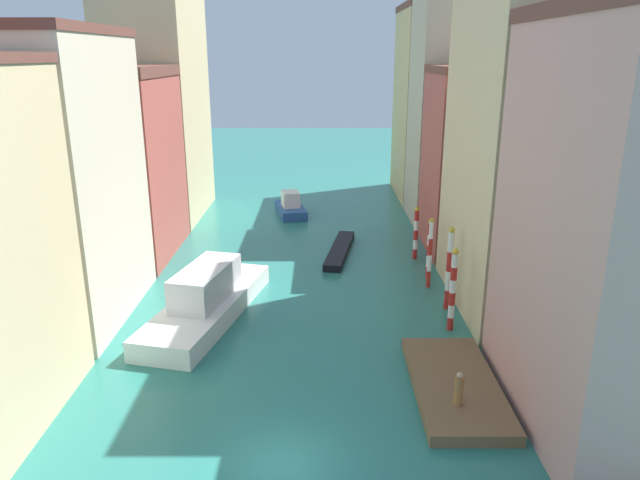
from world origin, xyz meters
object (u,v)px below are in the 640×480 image
mooring_pole_1 (447,268)px  mooring_pole_2 (428,252)px  mooring_pole_4 (414,232)px  mooring_pole_0 (451,289)px  motorboat_0 (289,207)px  person_on_dock (457,389)px  vaporetto_white (205,300)px  gondola_black (338,250)px  waterfront_dock (453,385)px  mooring_pole_3 (428,247)px

mooring_pole_1 → mooring_pole_2: mooring_pole_1 is taller
mooring_pole_4 → mooring_pole_0: bearing=-89.4°
mooring_pole_2 → mooring_pole_4: 5.45m
mooring_pole_4 → motorboat_0: size_ratio=0.70×
mooring_pole_0 → mooring_pole_4: mooring_pole_0 is taller
person_on_dock → mooring_pole_0: 8.00m
vaporetto_white → gondola_black: (7.72, 10.92, -0.77)m
person_on_dock → gondola_black: size_ratio=0.17×
mooring_pole_4 → vaporetto_white: bearing=-143.0°
person_on_dock → gondola_black: bearing=101.4°
mooring_pole_2 → mooring_pole_1: bearing=-81.8°
waterfront_dock → mooring_pole_3: (1.25, 13.74, 1.77)m
vaporetto_white → motorboat_0: 22.23m
mooring_pole_0 → vaporetto_white: (-13.18, 1.61, -1.31)m
mooring_pole_4 → motorboat_0: 15.42m
vaporetto_white → gondola_black: bearing=54.7°
person_on_dock → motorboat_0: 32.41m
gondola_black → mooring_pole_2: bearing=-50.7°
waterfront_dock → mooring_pole_0: size_ratio=1.74×
gondola_black → mooring_pole_0: bearing=-66.5°
vaporetto_white → mooring_pole_0: bearing=-7.0°
mooring_pole_0 → motorboat_0: 25.48m
waterfront_dock → person_on_dock: 2.08m
person_on_dock → motorboat_0: (-8.23, 31.34, -0.44)m
mooring_pole_1 → mooring_pole_2: (-0.48, 3.31, -0.21)m
waterfront_dock → person_on_dock: size_ratio=5.49×
mooring_pole_1 → gondola_black: 11.65m
mooring_pole_4 → gondola_black: bearing=168.5°
mooring_pole_3 → mooring_pole_1: bearing=-88.2°
person_on_dock → mooring_pole_0: (1.36, 7.80, 1.16)m
waterfront_dock → mooring_pole_3: size_ratio=2.01×
waterfront_dock → vaporetto_white: bearing=148.0°
motorboat_0 → waterfront_dock: bearing=-73.9°
waterfront_dock → mooring_pole_3: mooring_pole_3 is taller
mooring_pole_1 → mooring_pole_2: 3.35m
mooring_pole_0 → motorboat_0: bearing=112.2°
waterfront_dock → vaporetto_white: 14.32m
vaporetto_white → motorboat_0: (3.58, 21.94, -0.29)m
mooring_pole_2 → person_on_dock: bearing=-95.2°
mooring_pole_1 → mooring_pole_4: bearing=93.1°
mooring_pole_3 → motorboat_0: bearing=121.9°
mooring_pole_2 → mooring_pole_3: size_ratio=1.14×
waterfront_dock → mooring_pole_1: 9.05m
mooring_pole_1 → mooring_pole_2: size_ratio=1.09×
waterfront_dock → person_on_dock: (-0.31, -1.84, 0.92)m
waterfront_dock → mooring_pole_2: (0.94, 11.96, 2.04)m
vaporetto_white → gondola_black: vaporetto_white is taller
mooring_pole_1 → waterfront_dock: bearing=-99.3°
person_on_dock → mooring_pole_4: 19.29m
mooring_pole_3 → mooring_pole_4: 3.67m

